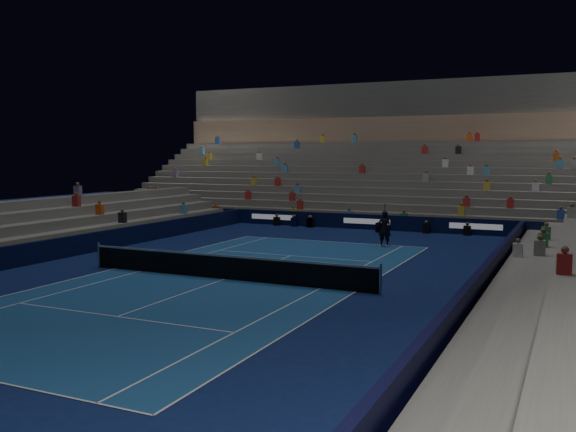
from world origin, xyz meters
The scene contains 9 objects.
ground centered at (0.00, 0.00, 0.00)m, with size 90.00×90.00×0.00m, color #0D1A4E.
court_surface centered at (0.00, 0.00, 0.01)m, with size 10.97×23.77×0.01m, color navy.
sponsor_barrier_far centered at (0.00, 18.50, 0.50)m, with size 44.00×0.25×1.00m, color black.
sponsor_barrier_east centered at (9.70, 0.00, 0.50)m, with size 0.25×37.00×1.00m, color black.
sponsor_barrier_west centered at (-9.70, 0.00, 0.50)m, with size 0.25×37.00×1.00m, color black.
grandstand_main centered at (0.00, 27.90, 3.38)m, with size 44.00×15.20×11.20m.
tennis_net centered at (0.00, 0.00, 0.50)m, with size 12.90×0.10×1.10m.
tennis_player centered at (3.28, 11.27, 0.97)m, with size 0.71×0.47×1.95m, color black.
broadcast_camera centered at (1.19, 17.41, 0.31)m, with size 0.46×0.91×0.60m.
Camera 1 is at (12.61, -21.17, 4.93)m, focal length 39.04 mm.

